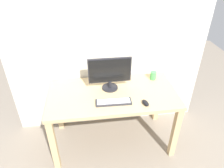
% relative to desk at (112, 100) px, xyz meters
% --- Properties ---
extents(ground_plane, '(6.00, 6.00, 0.00)m').
position_rel_desk_xyz_m(ground_plane, '(0.00, 0.00, -0.64)').
color(ground_plane, gray).
extents(wall_back, '(2.41, 0.04, 3.00)m').
position_rel_desk_xyz_m(wall_back, '(0.00, 0.40, 0.86)').
color(wall_back, silver).
rests_on(wall_back, ground_plane).
extents(desk, '(1.43, 0.72, 0.75)m').
position_rel_desk_xyz_m(desk, '(0.00, 0.00, 0.00)').
color(desk, tan).
rests_on(desk, ground_plane).
extents(monitor, '(0.47, 0.18, 0.38)m').
position_rel_desk_xyz_m(monitor, '(-0.02, 0.10, 0.31)').
color(monitor, '#232328').
rests_on(monitor, desk).
extents(keyboard_primary, '(0.37, 0.12, 0.03)m').
position_rel_desk_xyz_m(keyboard_primary, '(-0.01, -0.18, 0.12)').
color(keyboard_primary, '#333338').
rests_on(keyboard_primary, desk).
extents(mouse, '(0.08, 0.12, 0.04)m').
position_rel_desk_xyz_m(mouse, '(0.31, -0.24, 0.13)').
color(mouse, black).
rests_on(mouse, desk).
extents(coffee_mug, '(0.07, 0.07, 0.10)m').
position_rel_desk_xyz_m(coffee_mug, '(0.53, 0.22, 0.16)').
color(coffee_mug, '#4CB259').
rests_on(coffee_mug, desk).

